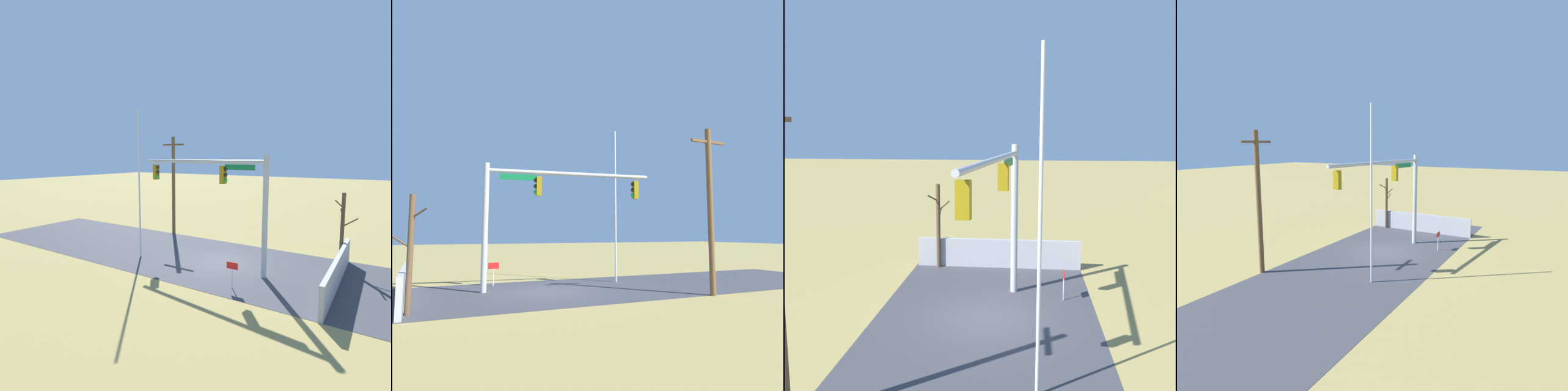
{
  "view_description": "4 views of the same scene",
  "coord_description": "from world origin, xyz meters",
  "views": [
    {
      "loc": [
        7.9,
        -15.4,
        5.99
      ],
      "look_at": [
        -1.52,
        -0.48,
        3.83
      ],
      "focal_mm": 28.51,
      "sensor_mm": 36.0,
      "label": 1
    },
    {
      "loc": [
        5.46,
        16.89,
        2.76
      ],
      "look_at": [
        -2.28,
        -0.33,
        4.7
      ],
      "focal_mm": 33.63,
      "sensor_mm": 36.0,
      "label": 2
    },
    {
      "loc": [
        -15.61,
        -1.43,
        6.79
      ],
      "look_at": [
        -2.48,
        -0.05,
        4.83
      ],
      "focal_mm": 42.14,
      "sensor_mm": 36.0,
      "label": 3
    },
    {
      "loc": [
        -18.92,
        -9.92,
        6.86
      ],
      "look_at": [
        -1.11,
        0.23,
        3.79
      ],
      "focal_mm": 31.7,
      "sensor_mm": 36.0,
      "label": 4
    }
  ],
  "objects": [
    {
      "name": "ground_plane",
      "position": [
        0.0,
        0.0,
        0.0
      ],
      "size": [
        160.0,
        160.0,
        0.0
      ],
      "primitive_type": "plane",
      "color": "#9E894C"
    },
    {
      "name": "road_surface",
      "position": [
        -4.0,
        0.0,
        0.01
      ],
      "size": [
        28.0,
        8.0,
        0.01
      ],
      "primitive_type": "cube",
      "color": "#3D3D42",
      "rests_on": "ground_plane"
    },
    {
      "name": "sidewalk_corner",
      "position": [
        3.79,
        -0.91,
        0.0
      ],
      "size": [
        6.0,
        6.0,
        0.01
      ],
      "primitive_type": "cube",
      "color": "#B7B5AD",
      "rests_on": "ground_plane"
    },
    {
      "name": "retaining_fence",
      "position": [
        6.06,
        -0.05,
        0.7
      ],
      "size": [
        0.2,
        7.91,
        1.4
      ],
      "primitive_type": "cube",
      "color": "#A8A8AD",
      "rests_on": "ground_plane"
    },
    {
      "name": "signal_mast",
      "position": [
        0.35,
        -0.59,
        4.39
      ],
      "size": [
        8.49,
        1.34,
        6.12
      ],
      "color": "#B2B5BA",
      "rests_on": "ground_plane"
    },
    {
      "name": "flagpole",
      "position": [
        -4.67,
        -1.74,
        4.38
      ],
      "size": [
        0.1,
        0.1,
        8.76
      ],
      "primitive_type": "cylinder",
      "color": "silver",
      "rests_on": "ground_plane"
    },
    {
      "name": "utility_pole",
      "position": [
        -6.42,
        4.05,
        3.94
      ],
      "size": [
        1.9,
        0.26,
        7.57
      ],
      "color": "brown",
      "rests_on": "ground_plane"
    },
    {
      "name": "bare_tree",
      "position": [
        5.83,
        2.86,
        2.11
      ],
      "size": [
        1.27,
        1.02,
        4.11
      ],
      "color": "brown",
      "rests_on": "ground_plane"
    },
    {
      "name": "open_sign",
      "position": [
        1.99,
        -2.9,
        0.91
      ],
      "size": [
        0.56,
        0.04,
        1.22
      ],
      "color": "silver",
      "rests_on": "ground_plane"
    }
  ]
}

